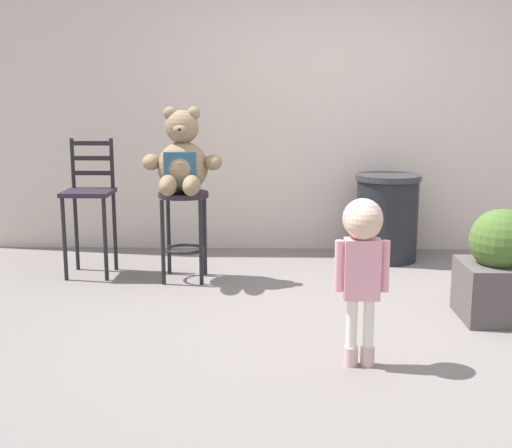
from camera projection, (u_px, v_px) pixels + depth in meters
ground_plane at (346, 317)px, 4.42m from camera, size 24.00×24.00×0.00m
building_wall at (326, 59)px, 6.18m from camera, size 6.77×0.30×3.56m
bar_stool_with_teddy at (184, 217)px, 5.23m from camera, size 0.39×0.39×0.71m
teddy_bear at (182, 161)px, 5.11m from camera, size 0.62×0.55×0.66m
child_walking at (362, 246)px, 3.52m from camera, size 0.29×0.23×0.92m
trash_bin at (387, 217)px, 5.88m from camera, size 0.57×0.57×0.77m
bar_chair_empty at (90, 199)px, 5.36m from camera, size 0.38×0.38×1.11m
planter_with_shrub at (499, 269)px, 4.33m from camera, size 0.48×0.48×0.74m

